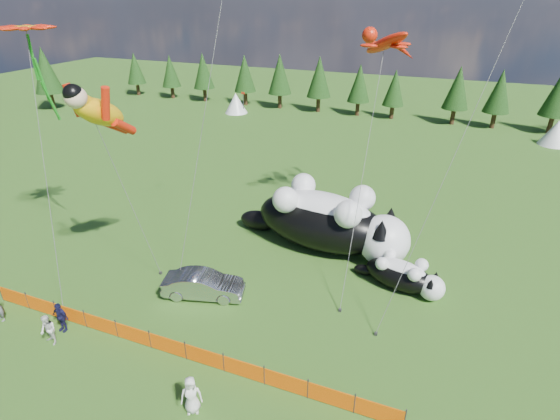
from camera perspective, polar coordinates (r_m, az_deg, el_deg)
name	(u,v)px	position (r m, az deg, el deg)	size (l,w,h in m)	color
ground	(201,315)	(24.46, -10.25, -13.32)	(160.00, 160.00, 0.00)	#103A0A
safety_fence	(168,345)	(22.33, -14.45, -16.75)	(22.06, 0.06, 1.10)	#262626
tree_line	(371,87)	(62.59, 11.76, 15.44)	(90.00, 4.00, 8.00)	black
festival_tents	(452,123)	(57.35, 21.52, 10.50)	(50.00, 3.20, 2.80)	white
cat_large	(329,220)	(28.85, 6.42, -1.35)	(12.20, 5.36, 4.41)	black
cat_small	(404,275)	(26.38, 15.84, -8.15)	(5.39, 2.81, 1.97)	black
car	(203,285)	(25.31, -9.98, -9.60)	(1.59, 4.56, 1.50)	#B0B0B5
spectator_b	(48,330)	(24.67, -28.03, -13.70)	(0.81, 0.48, 1.66)	silver
spectator_c	(60,317)	(25.23, -26.75, -12.36)	(0.99, 0.51, 1.69)	#17163E
spectator_e	(191,395)	(19.53, -11.52, -22.59)	(0.88, 0.57, 1.80)	silver
superhero_kite	(100,112)	(23.20, -22.50, 11.71)	(4.03, 4.35, 12.26)	#EFAC0C
gecko_kite	(386,43)	(29.27, 13.67, 20.41)	(6.19, 13.42, 16.20)	red
flower_kite	(26,31)	(27.47, -30.21, 19.52)	(5.53, 6.81, 15.14)	red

